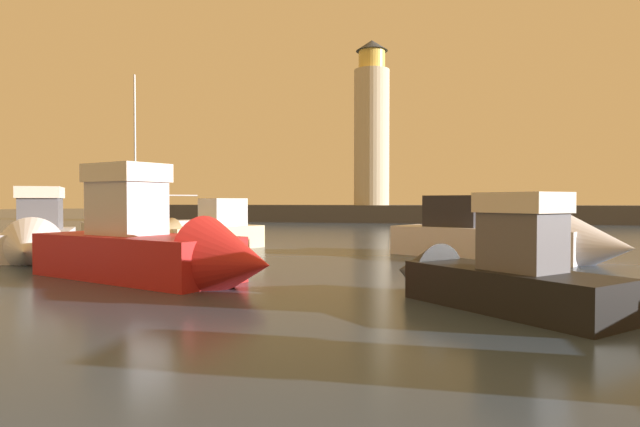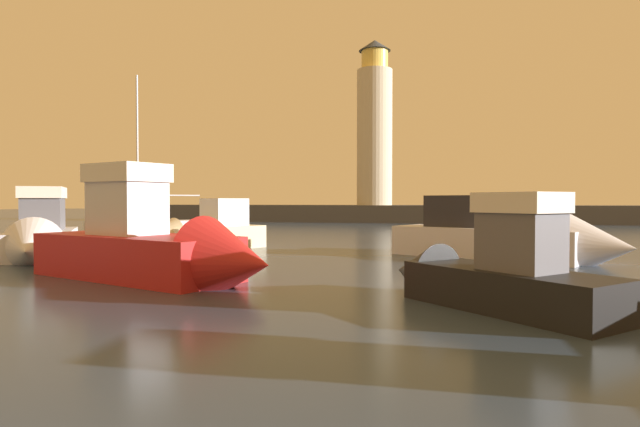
# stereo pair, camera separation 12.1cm
# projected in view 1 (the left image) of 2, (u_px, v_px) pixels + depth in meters

# --- Properties ---
(ground_plane) EXTENTS (220.00, 220.00, 0.00)m
(ground_plane) POSITION_uv_depth(u_px,v_px,m) (344.00, 242.00, 29.25)
(ground_plane) COLOR #2D3D51
(breakwater) EXTENTS (63.77, 5.44, 1.85)m
(breakwater) POSITION_uv_depth(u_px,v_px,m) (386.00, 214.00, 56.68)
(breakwater) COLOR #423F3D
(breakwater) RESTS_ON ground_plane
(lighthouse) EXTENTS (3.80, 3.80, 17.74)m
(lighthouse) POSITION_uv_depth(u_px,v_px,m) (372.00, 127.00, 56.76)
(lighthouse) COLOR beige
(lighthouse) RESTS_ON breakwater
(motorboat_0) EXTENTS (8.78, 5.30, 3.92)m
(motorboat_0) POSITION_uv_depth(u_px,v_px,m) (162.00, 248.00, 15.13)
(motorboat_0) COLOR #B21E1E
(motorboat_0) RESTS_ON ground_plane
(motorboat_2) EXTENTS (9.14, 6.33, 3.02)m
(motorboat_2) POSITION_uv_depth(u_px,v_px,m) (512.00, 240.00, 20.73)
(motorboat_2) COLOR silver
(motorboat_2) RESTS_ON ground_plane
(motorboat_3) EXTENTS (6.06, 7.55, 3.43)m
(motorboat_3) POSITION_uv_depth(u_px,v_px,m) (37.00, 237.00, 20.94)
(motorboat_3) COLOR silver
(motorboat_3) RESTS_ON ground_plane
(motorboat_4) EXTENTS (5.24, 5.27, 2.81)m
(motorboat_4) POSITION_uv_depth(u_px,v_px,m) (482.00, 273.00, 11.71)
(motorboat_4) COLOR black
(motorboat_4) RESTS_ON ground_plane
(motorboat_5) EXTENTS (4.93, 6.54, 2.79)m
(motorboat_5) POSITION_uv_depth(u_px,v_px,m) (197.00, 234.00, 24.53)
(motorboat_5) COLOR beige
(motorboat_5) RESTS_ON ground_plane
(sailboat_moored) EXTENTS (5.86, 6.38, 9.67)m
(sailboat_moored) POSITION_uv_depth(u_px,v_px,m) (148.00, 230.00, 31.27)
(sailboat_moored) COLOR silver
(sailboat_moored) RESTS_ON ground_plane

